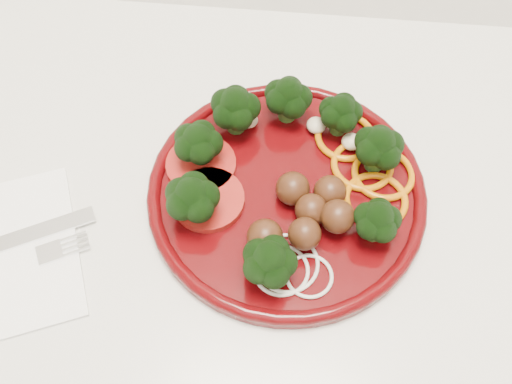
{
  "coord_description": "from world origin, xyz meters",
  "views": [
    {
      "loc": [
        -0.08,
        1.42,
        1.4
      ],
      "look_at": [
        -0.11,
        1.71,
        0.92
      ],
      "focal_mm": 40.0,
      "sensor_mm": 36.0,
      "label": 1
    }
  ],
  "objects": [
    {
      "name": "counter",
      "position": [
        0.0,
        1.7,
        0.45
      ],
      "size": [
        2.4,
        0.6,
        0.9
      ],
      "color": "beige",
      "rests_on": "ground"
    },
    {
      "name": "plate",
      "position": [
        -0.08,
        1.73,
        0.92
      ],
      "size": [
        0.28,
        0.28,
        0.06
      ],
      "rotation": [
        0.0,
        0.0,
        0.07
      ],
      "color": "#3D0406",
      "rests_on": "counter"
    }
  ]
}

